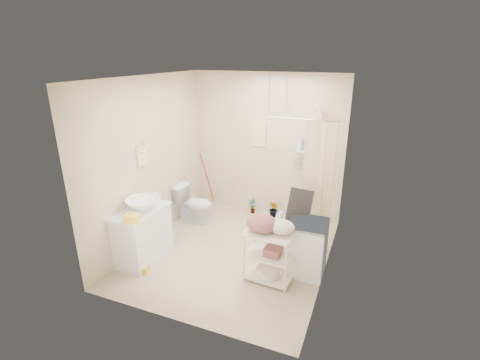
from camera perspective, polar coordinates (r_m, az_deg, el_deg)
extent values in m
plane|color=#B9A98B|center=(5.50, -1.19, -11.64)|extent=(3.20, 3.20, 0.00)
cube|color=silver|center=(4.69, -1.43, 16.50)|extent=(2.80, 3.20, 0.04)
cube|color=beige|center=(6.38, 4.37, 5.59)|extent=(2.80, 0.04, 2.60)
cube|color=beige|center=(3.64, -11.29, -6.33)|extent=(2.80, 0.04, 2.60)
cube|color=beige|center=(5.62, -14.57, 2.96)|extent=(0.04, 3.20, 2.60)
cube|color=beige|center=(4.61, 14.93, -0.86)|extent=(0.04, 3.20, 2.60)
cube|color=silver|center=(5.35, -15.68, -8.60)|extent=(0.50, 0.89, 0.78)
imported|color=white|center=(5.15, -15.62, -3.85)|extent=(0.54, 0.54, 0.17)
cube|color=yellow|center=(4.85, -17.29, -5.98)|extent=(0.23, 0.20, 0.11)
cube|color=yellow|center=(5.20, -15.85, -13.69)|extent=(0.30, 0.26, 0.14)
imported|color=silver|center=(6.31, -7.48, -3.91)|extent=(0.68, 0.39, 0.69)
imported|color=brown|center=(6.65, 2.04, -4.30)|extent=(0.16, 0.11, 0.29)
imported|color=brown|center=(6.49, 5.54, -4.81)|extent=(0.24, 0.24, 0.34)
cube|color=beige|center=(6.36, 3.06, 7.43)|extent=(0.28, 0.03, 0.42)
imported|color=silver|center=(6.11, 9.83, 6.13)|extent=(0.12, 0.12, 0.25)
imported|color=#5062B8|center=(6.10, 10.75, 5.68)|extent=(0.11, 0.11, 0.18)
cube|color=silver|center=(4.96, 10.81, -10.78)|extent=(0.53, 0.55, 0.76)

